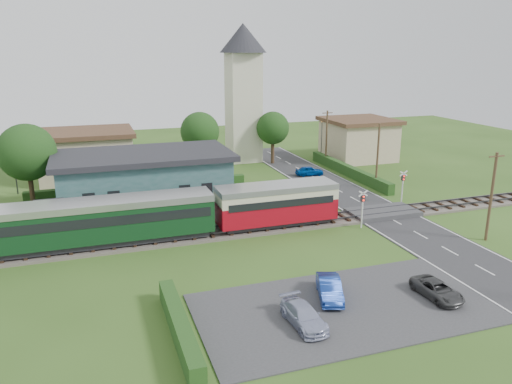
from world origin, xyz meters
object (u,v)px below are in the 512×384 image
object	(u,v)px
crossing_signal_far	(403,182)
pedestrian_near	(233,207)
train	(60,225)
car_park_silver	(304,316)
car_park_blue	(330,288)
car_park_dark	(437,290)
church_tower	(243,83)
house_west	(86,154)
crossing_signal_near	(363,203)
house_east	(358,139)
station_building	(144,180)
equipment_hut	(50,218)
car_on_road	(309,171)
pedestrian_far	(81,222)

from	to	relation	value
crossing_signal_far	pedestrian_near	bearing A→B (deg)	178.32
train	car_park_silver	size ratio (longest dim) A/B	11.55
car_park_blue	car_park_dark	size ratio (longest dim) A/B	1.03
car_park_blue	church_tower	bearing A→B (deg)	99.04
house_west	crossing_signal_near	size ratio (longest dim) A/B	3.30
church_tower	crossing_signal_near	world-z (taller)	church_tower
house_east	car_park_silver	distance (m)	44.40
station_building	crossing_signal_near	distance (m)	19.98
station_building	train	xyz separation A→B (m)	(-7.09, -8.99, -0.52)
station_building	crossing_signal_far	bearing A→B (deg)	-15.63
car_park_silver	pedestrian_near	world-z (taller)	pedestrian_near
house_west	crossing_signal_far	xyz separation A→B (m)	(28.60, -20.61, -0.65)
car_park_silver	crossing_signal_far	bearing A→B (deg)	40.77
crossing_signal_near	house_east	bearing A→B (deg)	60.87
equipment_hut	crossing_signal_near	distance (m)	25.04
train	crossing_signal_near	world-z (taller)	train
station_building	car_on_road	distance (m)	20.90
crossing_signal_far	car_on_road	bearing A→B (deg)	106.35
house_east	car_park_dark	world-z (taller)	house_east
equipment_hut	car_park_blue	world-z (taller)	equipment_hut
car_park_blue	pedestrian_far	size ratio (longest dim) A/B	2.35
station_building	car_park_dark	xyz separation A→B (m)	(14.34, -23.71, -2.12)
car_park_blue	pedestrian_near	distance (m)	15.66
car_park_blue	car_park_silver	distance (m)	3.55
station_building	pedestrian_far	world-z (taller)	station_building
car_park_silver	car_park_dark	xyz separation A→B (m)	(8.82, 0.27, -0.05)
car_park_silver	car_park_dark	world-z (taller)	car_park_silver
car_park_blue	car_park_dark	bearing A→B (deg)	0.65
station_building	house_west	size ratio (longest dim) A/B	1.48
station_building	church_tower	distance (m)	23.89
church_tower	crossing_signal_far	bearing A→B (deg)	-69.98
crossing_signal_near	car_on_road	distance (m)	18.16
crossing_signal_near	station_building	bearing A→B (deg)	145.19
train	pedestrian_near	bearing A→B (deg)	11.80
car_on_road	pedestrian_near	distance (m)	18.08
pedestrian_far	crossing_signal_far	bearing A→B (deg)	-85.52
car_park_silver	house_west	bearing A→B (deg)	102.39
house_west	car_park_silver	world-z (taller)	house_west
train	crossing_signal_near	bearing A→B (deg)	-5.85
crossing_signal_near	house_west	bearing A→B (deg)	130.11
car_park_dark	pedestrian_near	world-z (taller)	pedestrian_near
crossing_signal_far	car_park_dark	distance (m)	19.51
house_east	car_park_blue	size ratio (longest dim) A/B	2.40
train	pedestrian_far	xyz separation A→B (m)	(1.37, 3.04, -0.95)
church_tower	house_east	world-z (taller)	church_tower
equipment_hut	train	xyz separation A→B (m)	(0.91, -3.20, 0.43)
crossing_signal_far	pedestrian_far	world-z (taller)	crossing_signal_far
car_on_road	car_park_dark	size ratio (longest dim) A/B	0.92
crossing_signal_near	pedestrian_near	xyz separation A→B (m)	(-9.67, 5.30, -0.94)
car_on_road	pedestrian_far	bearing A→B (deg)	123.09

